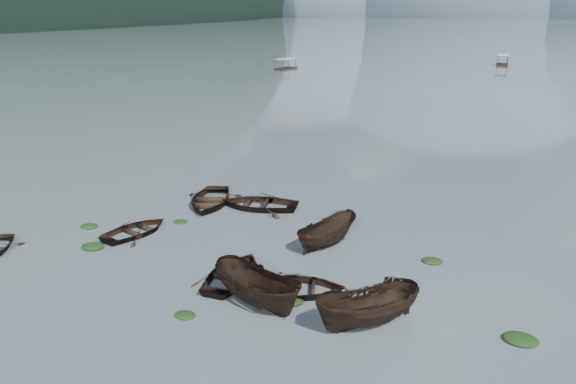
% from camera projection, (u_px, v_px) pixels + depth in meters
% --- Properties ---
extents(ground_plane, '(2400.00, 2400.00, 0.00)m').
position_uv_depth(ground_plane, '(171.00, 336.00, 21.00)').
color(ground_plane, '#4D5C61').
extents(haze_mtn_a, '(520.00, 520.00, 280.00)m').
position_uv_depth(haze_mtn_a, '(340.00, 14.00, 906.47)').
color(haze_mtn_a, '#475666').
rests_on(haze_mtn_a, ground).
extents(haze_mtn_b, '(520.00, 520.00, 340.00)m').
position_uv_depth(haze_mtn_b, '(469.00, 15.00, 836.75)').
color(haze_mtn_b, '#475666').
rests_on(haze_mtn_b, ground).
extents(rowboat_1, '(3.82, 4.58, 0.82)m').
position_uv_depth(rowboat_1, '(136.00, 234.00, 30.47)').
color(rowboat_1, black).
rests_on(rowboat_1, ground).
extents(rowboat_2, '(5.12, 3.58, 1.85)m').
position_uv_depth(rowboat_2, '(258.00, 304.00, 23.26)').
color(rowboat_2, black).
rests_on(rowboat_2, ground).
extents(rowboat_3, '(3.08, 4.27, 0.88)m').
position_uv_depth(rowboat_3, '(234.00, 279.00, 25.45)').
color(rowboat_3, black).
rests_on(rowboat_3, ground).
extents(rowboat_4, '(4.87, 4.10, 0.86)m').
position_uv_depth(rowboat_4, '(297.00, 292.00, 24.22)').
color(rowboat_4, black).
rests_on(rowboat_4, ground).
extents(rowboat_5, '(4.40, 4.57, 1.78)m').
position_uv_depth(rowboat_5, '(368.00, 325.00, 21.71)').
color(rowboat_5, black).
rests_on(rowboat_5, ground).
extents(rowboat_6, '(4.79, 5.75, 1.03)m').
position_uv_depth(rowboat_6, '(210.00, 204.00, 35.02)').
color(rowboat_6, black).
rests_on(rowboat_6, ground).
extents(rowboat_7, '(5.26, 4.14, 0.99)m').
position_uv_depth(rowboat_7, '(259.00, 208.00, 34.42)').
color(rowboat_7, black).
rests_on(rowboat_7, ground).
extents(rowboat_8, '(3.05, 4.50, 1.63)m').
position_uv_depth(rowboat_8, '(327.00, 245.00, 29.07)').
color(rowboat_8, black).
rests_on(rowboat_8, ground).
extents(weed_clump_0, '(1.23, 1.01, 0.27)m').
position_uv_depth(weed_clump_0, '(93.00, 248.00, 28.70)').
color(weed_clump_0, black).
rests_on(weed_clump_0, ground).
extents(weed_clump_1, '(0.89, 0.71, 0.20)m').
position_uv_depth(weed_clump_1, '(185.00, 316.00, 22.36)').
color(weed_clump_1, black).
rests_on(weed_clump_1, ground).
extents(weed_clump_2, '(1.23, 0.98, 0.27)m').
position_uv_depth(weed_clump_2, '(289.00, 302.00, 23.45)').
color(weed_clump_2, black).
rests_on(weed_clump_2, ground).
extents(weed_clump_3, '(1.03, 0.87, 0.23)m').
position_uv_depth(weed_clump_3, '(432.00, 262.00, 27.11)').
color(weed_clump_3, black).
rests_on(weed_clump_3, ground).
extents(weed_clump_4, '(1.30, 1.03, 0.27)m').
position_uv_depth(weed_clump_4, '(520.00, 341.00, 20.69)').
color(weed_clump_4, black).
rests_on(weed_clump_4, ground).
extents(weed_clump_5, '(1.03, 0.83, 0.22)m').
position_uv_depth(weed_clump_5, '(89.00, 227.00, 31.41)').
color(weed_clump_5, black).
rests_on(weed_clump_5, ground).
extents(weed_clump_6, '(0.85, 0.71, 0.18)m').
position_uv_depth(weed_clump_6, '(181.00, 222.00, 32.10)').
color(weed_clump_6, black).
rests_on(weed_clump_6, ground).
extents(weed_clump_7, '(1.05, 0.84, 0.23)m').
position_uv_depth(weed_clump_7, '(341.00, 221.00, 32.26)').
color(weed_clump_7, black).
rests_on(weed_clump_7, ground).
extents(pontoon_left, '(3.30, 5.58, 2.00)m').
position_uv_depth(pontoon_left, '(286.00, 69.00, 110.70)').
color(pontoon_left, black).
rests_on(pontoon_left, ground).
extents(pontoon_centre, '(2.50, 5.67, 2.15)m').
position_uv_depth(pontoon_centre, '(502.00, 66.00, 117.75)').
color(pontoon_centre, black).
rests_on(pontoon_centre, ground).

